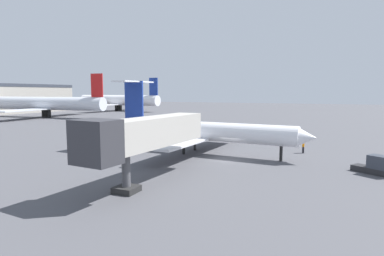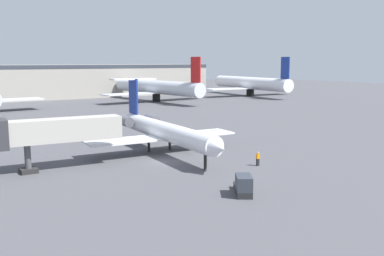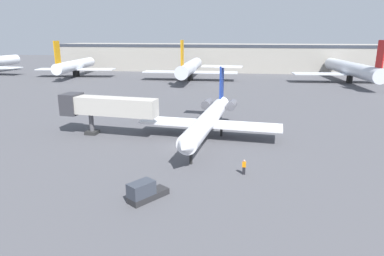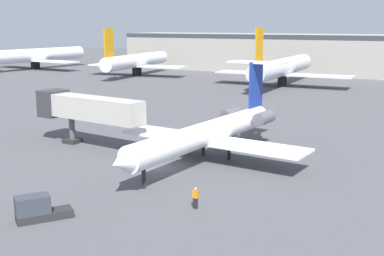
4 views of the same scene
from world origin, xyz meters
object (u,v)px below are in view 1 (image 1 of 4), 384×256
object	(u,v)px
parked_airliner_east_end	(119,100)
regional_jet	(196,130)
baggage_tug_lead	(378,166)
ground_crew_marshaller	(303,147)
parked_airliner_east_mid	(46,104)
jet_bridge	(142,135)

from	to	relation	value
parked_airliner_east_end	regional_jet	bearing A→B (deg)	-138.31
regional_jet	baggage_tug_lead	world-z (taller)	regional_jet
ground_crew_marshaller	parked_airliner_east_mid	bearing A→B (deg)	68.60
regional_jet	parked_airliner_east_mid	bearing A→B (deg)	61.19
parked_airliner_east_end	ground_crew_marshaller	bearing A→B (deg)	-131.10
baggage_tug_lead	ground_crew_marshaller	bearing A→B (deg)	40.95
jet_bridge	parked_airliner_east_end	bearing A→B (deg)	37.03
ground_crew_marshaller	baggage_tug_lead	bearing A→B (deg)	-139.05
parked_airliner_east_mid	parked_airliner_east_end	bearing A→B (deg)	1.22
ground_crew_marshaller	parked_airliner_east_end	world-z (taller)	parked_airliner_east_end
baggage_tug_lead	parked_airliner_east_end	bearing A→B (deg)	48.12
baggage_tug_lead	parked_airliner_east_mid	world-z (taller)	parked_airliner_east_mid
jet_bridge	ground_crew_marshaller	bearing A→B (deg)	-28.57
regional_jet	baggage_tug_lead	size ratio (longest dim) A/B	6.98
parked_airliner_east_end	parked_airliner_east_mid	bearing A→B (deg)	-178.78
regional_jet	parked_airliner_east_end	size ratio (longest dim) A/B	0.68
ground_crew_marshaller	baggage_tug_lead	xyz separation A→B (m)	(-8.84, -7.67, -0.02)
ground_crew_marshaller	baggage_tug_lead	distance (m)	11.71
baggage_tug_lead	jet_bridge	bearing A→B (deg)	122.92
baggage_tug_lead	regional_jet	bearing A→B (deg)	80.62
ground_crew_marshaller	parked_airliner_east_mid	distance (m)	86.23
jet_bridge	baggage_tug_lead	distance (m)	23.27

